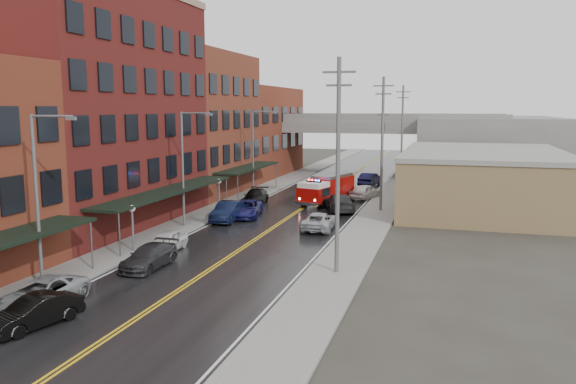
# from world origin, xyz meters

# --- Properties ---
(ground) EXTENTS (220.00, 220.00, 0.00)m
(ground) POSITION_xyz_m (0.00, 0.00, 0.00)
(ground) COLOR #2D2B26
(ground) RESTS_ON ground
(road) EXTENTS (11.00, 160.00, 0.02)m
(road) POSITION_xyz_m (0.00, 30.00, 0.01)
(road) COLOR black
(road) RESTS_ON ground
(sidewalk_left) EXTENTS (3.00, 160.00, 0.15)m
(sidewalk_left) POSITION_xyz_m (-7.30, 30.00, 0.07)
(sidewalk_left) COLOR slate
(sidewalk_left) RESTS_ON ground
(sidewalk_right) EXTENTS (3.00, 160.00, 0.15)m
(sidewalk_right) POSITION_xyz_m (7.30, 30.00, 0.07)
(sidewalk_right) COLOR slate
(sidewalk_right) RESTS_ON ground
(curb_left) EXTENTS (0.30, 160.00, 0.15)m
(curb_left) POSITION_xyz_m (-5.65, 30.00, 0.07)
(curb_left) COLOR gray
(curb_left) RESTS_ON ground
(curb_right) EXTENTS (0.30, 160.00, 0.15)m
(curb_right) POSITION_xyz_m (5.65, 30.00, 0.07)
(curb_right) COLOR gray
(curb_right) RESTS_ON ground
(brick_building_b) EXTENTS (9.00, 20.00, 18.00)m
(brick_building_b) POSITION_xyz_m (-13.30, 23.00, 9.00)
(brick_building_b) COLOR #521815
(brick_building_b) RESTS_ON ground
(brick_building_c) EXTENTS (9.00, 15.00, 15.00)m
(brick_building_c) POSITION_xyz_m (-13.30, 40.50, 7.50)
(brick_building_c) COLOR brown
(brick_building_c) RESTS_ON ground
(brick_building_far) EXTENTS (9.00, 20.00, 12.00)m
(brick_building_far) POSITION_xyz_m (-13.30, 58.00, 6.00)
(brick_building_far) COLOR brown
(brick_building_far) RESTS_ON ground
(tan_building) EXTENTS (14.00, 22.00, 5.00)m
(tan_building) POSITION_xyz_m (16.00, 40.00, 2.50)
(tan_building) COLOR olive
(tan_building) RESTS_ON ground
(right_far_block) EXTENTS (18.00, 30.00, 8.00)m
(right_far_block) POSITION_xyz_m (18.00, 70.00, 4.00)
(right_far_block) COLOR slate
(right_far_block) RESTS_ON ground
(awning_1) EXTENTS (2.60, 18.00, 3.09)m
(awning_1) POSITION_xyz_m (-7.49, 23.00, 2.99)
(awning_1) COLOR black
(awning_1) RESTS_ON ground
(awning_2) EXTENTS (2.60, 13.00, 3.09)m
(awning_2) POSITION_xyz_m (-7.49, 40.50, 2.99)
(awning_2) COLOR black
(awning_2) RESTS_ON ground
(globe_lamp_1) EXTENTS (0.44, 0.44, 3.12)m
(globe_lamp_1) POSITION_xyz_m (-6.40, 16.00, 2.31)
(globe_lamp_1) COLOR #59595B
(globe_lamp_1) RESTS_ON ground
(globe_lamp_2) EXTENTS (0.44, 0.44, 3.12)m
(globe_lamp_2) POSITION_xyz_m (-6.40, 30.00, 2.31)
(globe_lamp_2) COLOR #59595B
(globe_lamp_2) RESTS_ON ground
(street_lamp_0) EXTENTS (2.64, 0.22, 9.00)m
(street_lamp_0) POSITION_xyz_m (-6.55, 8.00, 5.19)
(street_lamp_0) COLOR #59595B
(street_lamp_0) RESTS_ON ground
(street_lamp_1) EXTENTS (2.64, 0.22, 9.00)m
(street_lamp_1) POSITION_xyz_m (-6.55, 24.00, 5.19)
(street_lamp_1) COLOR #59595B
(street_lamp_1) RESTS_ON ground
(street_lamp_2) EXTENTS (2.64, 0.22, 9.00)m
(street_lamp_2) POSITION_xyz_m (-6.55, 40.00, 5.19)
(street_lamp_2) COLOR #59595B
(street_lamp_2) RESTS_ON ground
(utility_pole_0) EXTENTS (1.80, 0.24, 12.00)m
(utility_pole_0) POSITION_xyz_m (7.20, 15.00, 6.31)
(utility_pole_0) COLOR #59595B
(utility_pole_0) RESTS_ON ground
(utility_pole_1) EXTENTS (1.80, 0.24, 12.00)m
(utility_pole_1) POSITION_xyz_m (7.20, 35.00, 6.31)
(utility_pole_1) COLOR #59595B
(utility_pole_1) RESTS_ON ground
(utility_pole_2) EXTENTS (1.80, 0.24, 12.00)m
(utility_pole_2) POSITION_xyz_m (7.20, 55.00, 6.31)
(utility_pole_2) COLOR #59595B
(utility_pole_2) RESTS_ON ground
(overpass) EXTENTS (40.00, 10.00, 7.50)m
(overpass) POSITION_xyz_m (0.00, 62.00, 5.99)
(overpass) COLOR slate
(overpass) RESTS_ON ground
(fire_truck) EXTENTS (4.59, 7.98, 2.78)m
(fire_truck) POSITION_xyz_m (1.54, 37.96, 1.51)
(fire_truck) COLOR #920906
(fire_truck) RESTS_ON ground
(parked_car_left_1) EXTENTS (2.49, 4.33, 1.35)m
(parked_car_left_1) POSITION_xyz_m (-3.63, 3.76, 0.67)
(parked_car_left_1) COLOR black
(parked_car_left_1) RESTS_ON ground
(parked_car_left_2) EXTENTS (2.31, 4.90, 1.35)m
(parked_car_left_2) POSITION_xyz_m (-5.00, 5.80, 0.68)
(parked_car_left_2) COLOR #93969A
(parked_car_left_2) RESTS_ON ground
(parked_car_left_3) EXTENTS (1.90, 4.60, 1.33)m
(parked_car_left_3) POSITION_xyz_m (-3.61, 13.18, 0.67)
(parked_car_left_3) COLOR #2A2A2D
(parked_car_left_3) RESTS_ON ground
(parked_car_left_4) EXTENTS (1.85, 4.13, 1.38)m
(parked_car_left_4) POSITION_xyz_m (-4.45, 16.80, 0.69)
(parked_car_left_4) COLOR silver
(parked_car_left_4) RESTS_ON ground
(parked_car_left_5) EXTENTS (2.00, 4.98, 1.61)m
(parked_car_left_5) POSITION_xyz_m (-4.40, 27.20, 0.81)
(parked_car_left_5) COLOR black
(parked_car_left_5) RESTS_ON ground
(parked_car_left_6) EXTENTS (3.34, 5.54, 1.44)m
(parked_car_left_6) POSITION_xyz_m (-3.60, 29.23, 0.72)
(parked_car_left_6) COLOR #161755
(parked_car_left_6) RESTS_ON ground
(parked_car_left_7) EXTENTS (2.73, 5.20, 1.44)m
(parked_car_left_7) POSITION_xyz_m (-4.99, 35.59, 0.72)
(parked_car_left_7) COLOR black
(parked_car_left_7) RESTS_ON ground
(parked_car_right_0) EXTENTS (2.44, 4.95, 1.35)m
(parked_car_right_0) POSITION_xyz_m (3.60, 26.11, 0.68)
(parked_car_right_0) COLOR #9FA3A7
(parked_car_right_0) RESTS_ON ground
(parked_car_right_1) EXTENTS (3.87, 5.93, 1.60)m
(parked_car_right_1) POSITION_xyz_m (3.60, 34.20, 0.80)
(parked_car_right_1) COLOR #28282B
(parked_car_right_1) RESTS_ON ground
(parked_car_right_2) EXTENTS (3.16, 4.89, 1.55)m
(parked_car_right_2) POSITION_xyz_m (4.82, 41.80, 0.77)
(parked_car_right_2) COLOR white
(parked_car_right_2) RESTS_ON ground
(parked_car_right_3) EXTENTS (2.35, 4.95, 1.57)m
(parked_car_right_3) POSITION_xyz_m (3.82, 51.85, 0.78)
(parked_car_right_3) COLOR black
(parked_car_right_3) RESTS_ON ground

